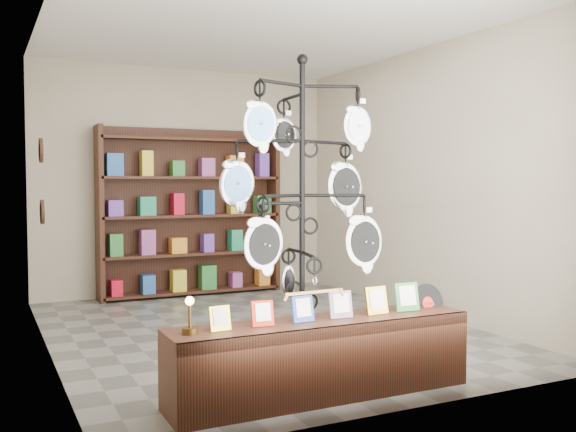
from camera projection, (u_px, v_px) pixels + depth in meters
The scene contains 6 objects.
ground at pixel (260, 330), 6.46m from camera, with size 5.00×5.00×0.00m, color slate.
room_envelope at pixel (260, 146), 6.37m from camera, with size 5.00×5.00×5.00m.
display_tree at pixel (302, 196), 4.62m from camera, with size 1.23×1.05×2.41m.
front_shelf at pixel (322, 358), 4.45m from camera, with size 2.19×0.45×0.77m.
back_shelving at pixel (191, 217), 8.47m from camera, with size 2.42×0.36×2.20m.
wall_clocks at pixel (42, 181), 6.25m from camera, with size 0.03×0.24×0.84m.
Camera 1 is at (-2.53, -5.88, 1.49)m, focal length 40.00 mm.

